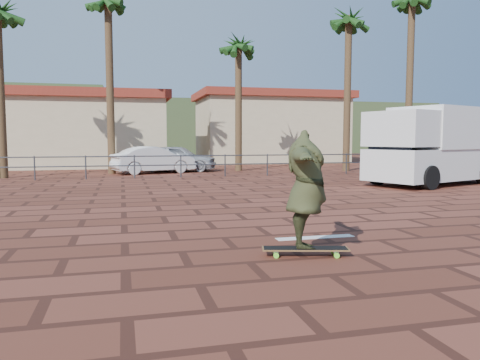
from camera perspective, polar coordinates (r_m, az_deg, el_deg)
The scene contains 16 objects.
ground at distance 9.12m, azimuth 2.07°, elevation -5.72°, with size 120.00×120.00×0.00m, color brown.
paint_stripe at distance 8.25m, azimuth 9.14°, elevation -6.92°, with size 1.40×0.22×0.01m, color white.
guardrail at distance 20.78m, azimuth -7.23°, elevation 2.19°, with size 24.06×0.06×1.00m.
palm_left at distance 24.42m, azimuth -15.79°, elevation 19.70°, with size 2.40×2.40×9.45m.
palm_center at distance 25.27m, azimuth -0.18°, elevation 15.68°, with size 2.40×2.40×7.75m.
palm_right at distance 26.04m, azimuth 13.12°, elevation 17.98°, with size 2.40×2.40×9.05m.
palm_far_right at distance 26.90m, azimuth 20.24°, elevation 19.41°, with size 2.40×2.40×10.05m.
building_west at distance 30.81m, azimuth -20.80°, elevation 5.81°, with size 12.60×7.60×4.50m.
building_east at distance 34.27m, azimuth 3.71°, elevation 6.44°, with size 10.60×6.60×5.00m.
hill_front at distance 58.67m, azimuth -11.80°, elevation 6.22°, with size 70.00×18.00×6.00m, color #384C28.
longboard at distance 6.94m, azimuth 7.96°, elevation -8.35°, with size 1.28×0.58×0.12m.
skateboarder at distance 6.79m, azimuth 8.06°, elevation -1.14°, with size 2.10×0.57×1.71m, color #373B20.
campervan at distance 18.96m, azimuth 22.63°, elevation 4.06°, with size 5.96×4.07×2.86m.
car_silver at distance 24.79m, azimuth -7.60°, elevation 2.67°, with size 1.63×4.05×1.38m, color #A3A5AA.
car_white at distance 23.39m, azimuth -10.47°, elevation 2.42°, with size 1.40×4.01×1.32m, color white.
street_sign at distance 23.38m, azimuth 23.16°, elevation 4.05°, with size 0.42×0.13×2.09m.
Camera 1 is at (-2.51, -8.60, 1.71)m, focal length 35.00 mm.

